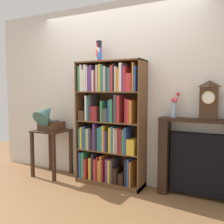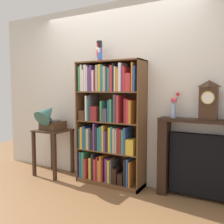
# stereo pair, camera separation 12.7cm
# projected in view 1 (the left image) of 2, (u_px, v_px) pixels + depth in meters

# --- Properties ---
(ground_plane) EXTENTS (7.72, 6.40, 0.02)m
(ground_plane) POSITION_uv_depth(u_px,v_px,m) (107.00, 187.00, 3.56)
(ground_plane) COLOR brown
(wall_back) EXTENTS (4.72, 0.08, 2.60)m
(wall_back) POSITION_uv_depth(u_px,v_px,m) (124.00, 93.00, 3.67)
(wall_back) COLOR silver
(wall_back) RESTS_ON ground
(bookshelf) EXTENTS (0.98, 0.33, 1.75)m
(bookshelf) POSITION_uv_depth(u_px,v_px,m) (109.00, 126.00, 3.58)
(bookshelf) COLOR brown
(bookshelf) RESTS_ON ground
(cup_stack) EXTENTS (0.08, 0.08, 0.30)m
(cup_stack) POSITION_uv_depth(u_px,v_px,m) (99.00, 52.00, 3.61)
(cup_stack) COLOR red
(cup_stack) RESTS_ON bookshelf
(side_table_left) EXTENTS (0.49, 0.48, 0.72)m
(side_table_left) POSITION_uv_depth(u_px,v_px,m) (52.00, 142.00, 3.99)
(side_table_left) COLOR #382316
(side_table_left) RESTS_ON ground
(gramophone) EXTENTS (0.31, 0.47, 0.47)m
(gramophone) POSITION_uv_depth(u_px,v_px,m) (48.00, 118.00, 3.89)
(gramophone) COLOR #472D1C
(gramophone) RESTS_ON side_table_left
(fireplace_mantel) EXTENTS (1.05, 0.21, 1.00)m
(fireplace_mantel) POSITION_uv_depth(u_px,v_px,m) (202.00, 160.00, 3.12)
(fireplace_mantel) COLOR black
(fireplace_mantel) RESTS_ON ground
(mantel_clock) EXTENTS (0.20, 0.15, 0.46)m
(mantel_clock) POSITION_uv_depth(u_px,v_px,m) (209.00, 100.00, 3.00)
(mantel_clock) COLOR #382316
(mantel_clock) RESTS_ON fireplace_mantel
(flower_vase) EXTENTS (0.09, 0.12, 0.32)m
(flower_vase) POSITION_uv_depth(u_px,v_px,m) (174.00, 106.00, 3.21)
(flower_vase) COLOR #99B2D1
(flower_vase) RESTS_ON fireplace_mantel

